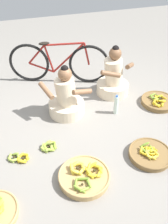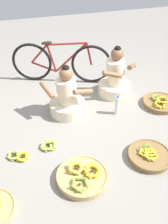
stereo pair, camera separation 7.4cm
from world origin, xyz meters
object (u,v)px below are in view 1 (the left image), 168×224
at_px(vendor_woman_front, 66,99).
at_px(banana_basket_front_right, 84,176).
at_px(water_bottle, 116,105).
at_px(banana_basket_near_bicycle, 150,154).
at_px(banana_basket_back_center, 158,101).
at_px(vendor_woman_behind, 113,79).
at_px(bicycle_leaning, 59,63).
at_px(loose_bananas_back_right, 49,147).
at_px(loose_bananas_mid_left, 19,158).

distance_m(vendor_woman_front, banana_basket_front_right, 1.25).
bearing_deg(water_bottle, banana_basket_near_bicycle, -86.92).
height_order(banana_basket_back_center, banana_basket_front_right, banana_basket_front_right).
bearing_deg(water_bottle, vendor_woman_behind, 71.96).
distance_m(vendor_woman_behind, bicycle_leaning, 0.98).
relative_size(vendor_woman_behind, banana_basket_near_bicycle, 1.58).
bearing_deg(banana_basket_front_right, banana_basket_near_bicycle, 5.25).
xyz_separation_m(banana_basket_near_bicycle, loose_bananas_back_right, (-1.13, 0.50, -0.02)).
bearing_deg(bicycle_leaning, loose_bananas_back_right, -108.19).
xyz_separation_m(vendor_woman_front, loose_bananas_mid_left, (-0.77, -0.71, -0.22)).
xyz_separation_m(banana_basket_near_bicycle, banana_basket_front_right, (-0.85, -0.08, 0.01)).
bearing_deg(vendor_woman_front, vendor_woman_behind, 18.73).
bearing_deg(loose_bananas_mid_left, vendor_woman_behind, 31.75).
xyz_separation_m(loose_bananas_mid_left, water_bottle, (1.45, 0.49, 0.12)).
bearing_deg(vendor_woman_behind, banana_basket_back_center, -42.32).
relative_size(banana_basket_back_center, loose_bananas_back_right, 2.34).
bearing_deg(banana_basket_near_bicycle, banana_basket_back_center, 54.02).
distance_m(banana_basket_near_bicycle, loose_bananas_mid_left, 1.56).
relative_size(banana_basket_near_bicycle, loose_bananas_mid_left, 1.88).
xyz_separation_m(vendor_woman_behind, loose_bananas_mid_left, (-1.62, -1.00, -0.24)).
distance_m(banana_basket_front_right, water_bottle, 1.28).
bearing_deg(loose_bananas_mid_left, banana_basket_front_right, -38.24).
bearing_deg(vendor_woman_front, loose_bananas_mid_left, -137.11).
relative_size(vendor_woman_front, banana_basket_near_bicycle, 1.49).
bearing_deg(loose_bananas_mid_left, loose_bananas_back_right, 11.17).
bearing_deg(banana_basket_near_bicycle, water_bottle, 93.08).
distance_m(vendor_woman_front, vendor_woman_behind, 0.90).
height_order(vendor_woman_behind, water_bottle, vendor_woman_behind).
bearing_deg(vendor_woman_behind, water_bottle, -108.04).
distance_m(banana_basket_front_right, loose_bananas_back_right, 0.65).
height_order(banana_basket_back_center, water_bottle, water_bottle).
xyz_separation_m(vendor_woman_front, banana_basket_near_bicycle, (0.73, -1.15, -0.20)).
distance_m(vendor_woman_behind, banana_basket_near_bicycle, 1.46).
bearing_deg(banana_basket_back_center, vendor_woman_behind, 137.68).
relative_size(vendor_woman_front, vendor_woman_behind, 0.94).
bearing_deg(loose_bananas_mid_left, bicycle_leaning, 61.65).
relative_size(banana_basket_back_center, loose_bananas_mid_left, 1.92).
distance_m(vendor_woman_front, bicycle_leaning, 0.93).
xyz_separation_m(bicycle_leaning, loose_bananas_mid_left, (-0.88, -1.63, -0.33)).
xyz_separation_m(vendor_woman_front, banana_basket_front_right, (-0.12, -1.22, -0.19)).
xyz_separation_m(vendor_woman_behind, water_bottle, (-0.17, -0.52, -0.12)).
xyz_separation_m(vendor_woman_behind, banana_basket_near_bicycle, (-0.12, -1.43, -0.22)).
relative_size(banana_basket_near_bicycle, loose_bananas_back_right, 2.29).
height_order(vendor_woman_front, bicycle_leaning, vendor_woman_front).
bearing_deg(banana_basket_near_bicycle, loose_bananas_back_right, 156.03).
height_order(bicycle_leaning, loose_bananas_mid_left, bicycle_leaning).
bearing_deg(water_bottle, loose_bananas_back_right, -159.17).
xyz_separation_m(banana_basket_front_right, loose_bananas_back_right, (-0.28, 0.58, -0.02)).
distance_m(banana_basket_near_bicycle, water_bottle, 0.92).
distance_m(banana_basket_back_center, banana_basket_front_right, 1.83).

